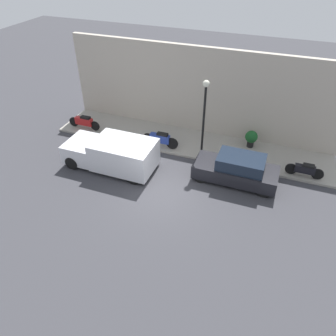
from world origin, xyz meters
TOP-DOWN VIEW (x-y plane):
  - ground_plane at (0.00, 0.00)m, footprint 60.00×60.00m
  - sidewalk at (4.55, 0.00)m, footprint 2.91×15.87m
  - building_facade at (6.15, 0.00)m, footprint 0.30×15.87m
  - parked_car at (2.03, -3.23)m, footprint 1.65×4.04m
  - delivery_van at (0.98, 3.04)m, footprint 2.08×4.75m
  - motorcycle_blue at (3.50, 1.37)m, footprint 0.30×2.14m
  - motorcycle_red at (3.79, 6.50)m, footprint 0.30×2.09m
  - motorcycle_black at (3.44, -6.35)m, footprint 0.30×1.82m
  - streetlamp at (3.39, -1.07)m, footprint 0.34×0.34m
  - potted_plant at (5.28, -3.40)m, footprint 0.69×0.69m

SIDE VIEW (x-z plane):
  - ground_plane at x=0.00m, z-range 0.00..0.00m
  - sidewalk at x=4.55m, z-range 0.00..0.12m
  - motorcycle_black at x=3.44m, z-range 0.15..0.89m
  - motorcycle_red at x=3.79m, z-range 0.15..0.97m
  - motorcycle_blue at x=3.50m, z-range 0.16..1.04m
  - potted_plant at x=5.28m, z-range 0.20..1.18m
  - parked_car at x=2.03m, z-range -0.03..1.42m
  - delivery_van at x=0.98m, z-range 0.03..1.64m
  - building_facade at x=6.15m, z-range 0.00..5.11m
  - streetlamp at x=3.39m, z-range 0.84..5.11m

